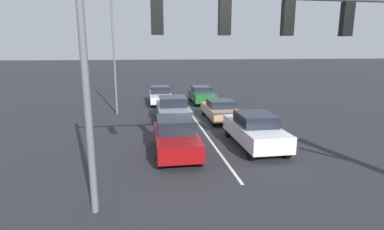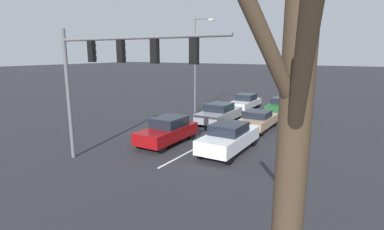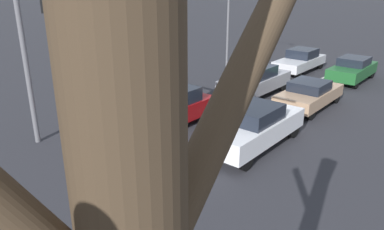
# 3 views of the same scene
# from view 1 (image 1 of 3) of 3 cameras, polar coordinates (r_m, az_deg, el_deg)

# --- Properties ---
(ground_plane) EXTENTS (240.00, 240.00, 0.00)m
(ground_plane) POSITION_cam_1_polar(r_m,az_deg,el_deg) (20.50, 0.32, -0.52)
(ground_plane) COLOR #28282D
(lane_stripe_left_divider) EXTENTS (0.12, 16.53, 0.01)m
(lane_stripe_left_divider) POSITION_cam_1_polar(r_m,az_deg,el_deg) (18.33, 1.46, -2.07)
(lane_stripe_left_divider) COLOR silver
(lane_stripe_left_divider) RESTS_ON ground_plane
(car_white_leftlane_front) EXTENTS (1.83, 4.75, 1.63)m
(car_white_leftlane_front) POSITION_cam_1_polar(r_m,az_deg,el_deg) (14.62, 11.83, -2.74)
(car_white_leftlane_front) COLOR silver
(car_white_leftlane_front) RESTS_ON ground_plane
(car_maroon_midlane_front) EXTENTS (1.80, 4.29, 1.60)m
(car_maroon_midlane_front) POSITION_cam_1_polar(r_m,az_deg,el_deg) (13.36, -3.13, -4.06)
(car_maroon_midlane_front) COLOR maroon
(car_maroon_midlane_front) RESTS_ON ground_plane
(car_tan_leftlane_second) EXTENTS (1.82, 4.24, 1.35)m
(car_tan_leftlane_second) POSITION_cam_1_polar(r_m,az_deg,el_deg) (19.80, 5.39, 1.01)
(car_tan_leftlane_second) COLOR tan
(car_tan_leftlane_second) RESTS_ON ground_plane
(car_gray_midlane_second) EXTENTS (1.93, 4.58, 1.61)m
(car_gray_midlane_second) POSITION_cam_1_polar(r_m,az_deg,el_deg) (19.39, -3.69, 1.18)
(car_gray_midlane_second) COLOR gray
(car_gray_midlane_second) RESTS_ON ground_plane
(car_silver_midlane_third) EXTENTS (1.79, 4.66, 1.49)m
(car_silver_midlane_third) POSITION_cam_1_polar(r_m,az_deg,el_deg) (25.88, -6.05, 3.81)
(car_silver_midlane_third) COLOR silver
(car_silver_midlane_third) RESTS_ON ground_plane
(car_darkgreen_leftlane_third) EXTENTS (1.75, 4.28, 1.46)m
(car_darkgreen_leftlane_third) POSITION_cam_1_polar(r_m,az_deg,el_deg) (25.98, 1.82, 3.91)
(car_darkgreen_leftlane_third) COLOR #1E5928
(car_darkgreen_leftlane_third) RESTS_ON ground_plane
(traffic_signal_gantry) EXTENTS (8.95, 0.37, 6.53)m
(traffic_signal_gantry) POSITION_cam_1_polar(r_m,az_deg,el_deg) (8.36, 1.65, 14.17)
(traffic_signal_gantry) COLOR slate
(traffic_signal_gantry) RESTS_ON ground_plane
(street_lamp_right_shoulder) EXTENTS (1.87, 0.24, 8.35)m
(street_lamp_right_shoulder) POSITION_cam_1_polar(r_m,az_deg,el_deg) (21.79, -14.21, 12.55)
(street_lamp_right_shoulder) COLOR slate
(street_lamp_right_shoulder) RESTS_ON ground_plane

